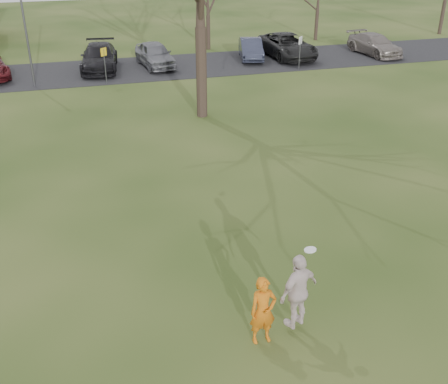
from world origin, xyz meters
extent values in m
plane|color=#1E380F|center=(0.00, 0.00, 0.00)|extent=(120.00, 120.00, 0.00)
cube|color=black|center=(0.00, 25.00, 0.02)|extent=(62.00, 6.50, 0.04)
imported|color=#CF6611|center=(-0.39, -0.55, 0.84)|extent=(0.62, 0.42, 1.68)
imported|color=black|center=(-2.11, 25.38, 0.81)|extent=(2.77, 5.51, 1.53)
imported|color=slate|center=(1.39, 25.26, 0.80)|extent=(2.37, 4.68, 1.53)
imported|color=#2B2E40|center=(7.98, 25.57, 0.71)|extent=(2.29, 4.28, 1.34)
imported|color=black|center=(10.51, 25.36, 0.82)|extent=(2.91, 5.77, 1.57)
imported|color=gray|center=(16.75, 24.52, 0.73)|extent=(2.53, 4.95, 1.37)
imported|color=silver|center=(0.48, -0.44, 1.12)|extent=(1.20, 0.87, 1.89)
cylinder|color=white|center=(0.73, -0.35, 2.11)|extent=(0.27, 0.27, 0.09)
cylinder|color=#47474C|center=(-6.00, 22.50, 3.00)|extent=(0.12, 0.12, 6.00)
cylinder|color=#47474C|center=(-2.00, 22.00, 1.00)|extent=(0.06, 0.06, 2.00)
cube|color=yellow|center=(-2.00, 22.00, 1.85)|extent=(0.35, 0.35, 0.45)
cylinder|color=#47474C|center=(10.00, 22.00, 1.00)|extent=(0.06, 0.06, 2.00)
cube|color=silver|center=(10.00, 22.00, 1.85)|extent=(0.35, 0.35, 0.45)
camera|label=1|loc=(-3.76, -9.32, 8.54)|focal=43.09mm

